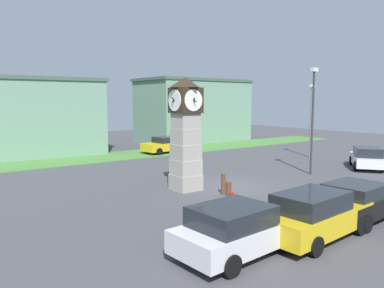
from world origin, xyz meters
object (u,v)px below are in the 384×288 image
object	(u,v)px
bollard_far_row	(229,191)
car_navy_sedan	(237,229)
clock_tower	(186,133)
car_near_tower	(315,215)
bollard_end_row	(223,183)
bollard_mid_row	(231,202)
street_lamp_far_side	(313,114)
car_by_building	(357,201)
street_lamp_near_road	(311,115)
car_far_lot	(367,158)
car_end_of_row	(165,145)
bollard_near_tower	(227,211)

from	to	relation	value
bollard_far_row	car_navy_sedan	xyz separation A→B (m)	(-3.73, -4.51, 0.26)
clock_tower	car_near_tower	bearing A→B (deg)	-93.66
bollard_far_row	bollard_end_row	size ratio (longest dim) A/B	0.93
bollard_mid_row	street_lamp_far_side	size ratio (longest dim) A/B	0.13
car_near_tower	bollard_mid_row	bearing A→B (deg)	93.81
car_by_building	street_lamp_near_road	size ratio (longest dim) A/B	0.66
bollard_end_row	car_by_building	size ratio (longest dim) A/B	0.28
clock_tower	car_near_tower	xyz separation A→B (m)	(-0.53, -8.33, -2.19)
car_far_lot	car_end_of_row	size ratio (longest dim) A/B	1.06
bollard_near_tower	car_near_tower	distance (m)	3.21
bollard_near_tower	car_by_building	xyz separation A→B (m)	(4.48, -2.63, 0.25)
bollard_far_row	bollard_end_row	distance (m)	1.55
street_lamp_far_side	clock_tower	bearing A→B (deg)	171.39
bollard_near_tower	bollard_far_row	bearing A→B (deg)	47.23
car_navy_sedan	car_by_building	xyz separation A→B (m)	(6.13, -0.37, -0.03)
car_near_tower	street_lamp_far_side	xyz separation A→B (m)	(9.40, 6.99, 3.03)
bollard_mid_row	car_end_of_row	bearing A→B (deg)	66.44
bollard_end_row	car_by_building	world-z (taller)	car_by_building
bollard_near_tower	bollard_mid_row	size ratio (longest dim) A/B	1.13
street_lamp_far_side	car_by_building	bearing A→B (deg)	-133.15
car_end_of_row	street_lamp_near_road	size ratio (longest dim) A/B	0.68
bollard_mid_row	street_lamp_far_side	bearing A→B (deg)	17.71
street_lamp_near_road	car_navy_sedan	bearing A→B (deg)	-149.57
car_near_tower	car_far_lot	xyz separation A→B (m)	(14.22, 5.93, -0.07)
street_lamp_near_road	bollard_far_row	bearing A→B (deg)	-156.71
street_lamp_far_side	car_far_lot	bearing A→B (deg)	-12.45
street_lamp_near_road	street_lamp_far_side	world-z (taller)	street_lamp_far_side
car_far_lot	car_end_of_row	xyz separation A→B (m)	(-7.13, 14.82, -0.01)
car_far_lot	street_lamp_far_side	size ratio (longest dim) A/B	0.64
clock_tower	street_lamp_far_side	size ratio (longest dim) A/B	0.88
car_end_of_row	street_lamp_far_side	bearing A→B (deg)	-80.44
bollard_far_row	car_far_lot	size ratio (longest dim) A/B	0.25
bollard_near_tower	bollard_mid_row	bearing A→B (deg)	41.96
clock_tower	car_by_building	distance (m)	8.78
car_far_lot	car_by_building	bearing A→B (deg)	-152.95
bollard_far_row	car_near_tower	size ratio (longest dim) A/B	0.23
bollard_end_row	car_navy_sedan	size ratio (longest dim) A/B	0.26
bollard_end_row	street_lamp_near_road	xyz separation A→B (m)	(13.93, 5.04, 2.92)
bollard_mid_row	bollard_far_row	xyz separation A→B (m)	(0.92, 1.20, 0.08)
car_by_building	street_lamp_far_side	xyz separation A→B (m)	(6.34, 6.76, 3.10)
bollard_mid_row	car_end_of_row	xyz separation A→B (m)	(7.34, 16.84, 0.29)
car_near_tower	car_by_building	size ratio (longest dim) A/B	1.17
bollard_near_tower	car_far_lot	size ratio (longest dim) A/B	0.24
car_far_lot	street_lamp_near_road	xyz separation A→B (m)	(1.20, 5.53, 2.73)
bollard_mid_row	bollard_far_row	world-z (taller)	bollard_far_row
car_far_lot	street_lamp_near_road	world-z (taller)	street_lamp_near_road
car_end_of_row	street_lamp_near_road	world-z (taller)	street_lamp_near_road
car_far_lot	street_lamp_far_side	xyz separation A→B (m)	(-4.82, 1.06, 3.10)
street_lamp_far_side	bollard_far_row	bearing A→B (deg)	-167.85
car_end_of_row	bollard_far_row	bearing A→B (deg)	-112.34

